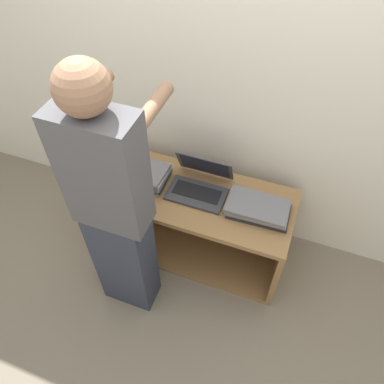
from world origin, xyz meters
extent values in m
plane|color=#756B5B|center=(0.00, 0.00, 0.00)|extent=(12.00, 12.00, 0.00)
cube|color=silver|center=(0.00, 0.67, 1.20)|extent=(8.00, 0.05, 2.40)
cube|color=olive|center=(0.00, 0.28, 0.59)|extent=(1.29, 0.56, 0.04)
cube|color=olive|center=(0.00, 0.28, 0.02)|extent=(1.29, 0.56, 0.04)
cube|color=olive|center=(-0.63, 0.28, 0.31)|extent=(0.04, 0.56, 0.54)
cube|color=olive|center=(0.63, 0.28, 0.31)|extent=(0.04, 0.56, 0.54)
cube|color=olive|center=(0.00, 0.54, 0.31)|extent=(1.22, 0.04, 0.54)
cube|color=#333338|center=(0.00, 0.28, 0.62)|extent=(0.38, 0.22, 0.02)
cube|color=black|center=(0.00, 0.29, 0.63)|extent=(0.31, 0.12, 0.00)
cube|color=#333338|center=(0.00, 0.44, 0.73)|extent=(0.38, 0.10, 0.21)
cube|color=black|center=(0.00, 0.43, 0.73)|extent=(0.33, 0.08, 0.18)
cube|color=gray|center=(-0.42, 0.28, 0.62)|extent=(0.38, 0.23, 0.02)
cube|color=#232326|center=(-0.41, 0.29, 0.64)|extent=(0.39, 0.24, 0.02)
cube|color=#B7B7BC|center=(-0.41, 0.28, 0.66)|extent=(0.38, 0.23, 0.02)
cube|color=slate|center=(-0.40, 0.28, 0.68)|extent=(0.39, 0.24, 0.02)
cube|color=#B7B7BC|center=(-0.41, 0.29, 0.70)|extent=(0.38, 0.23, 0.02)
cube|color=slate|center=(-0.41, 0.27, 0.72)|extent=(0.39, 0.24, 0.02)
cube|color=#232326|center=(0.41, 0.28, 0.62)|extent=(0.39, 0.24, 0.02)
cube|color=gray|center=(0.41, 0.29, 0.64)|extent=(0.39, 0.24, 0.02)
cube|color=gray|center=(0.40, 0.29, 0.66)|extent=(0.38, 0.23, 0.02)
cube|color=slate|center=(0.40, 0.27, 0.68)|extent=(0.38, 0.23, 0.02)
cube|color=#2D3342|center=(-0.29, -0.22, 0.43)|extent=(0.34, 0.20, 0.86)
cube|color=#4C4C51|center=(-0.29, -0.22, 1.20)|extent=(0.40, 0.20, 0.68)
sphere|color=#8C664C|center=(-0.29, -0.22, 1.66)|extent=(0.23, 0.23, 0.23)
cylinder|color=#8C664C|center=(-0.45, 0.04, 1.44)|extent=(0.07, 0.32, 0.07)
cylinder|color=#8C664C|center=(-0.13, 0.04, 1.44)|extent=(0.07, 0.32, 0.07)
camera|label=1|loc=(0.53, -1.23, 2.46)|focal=35.00mm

